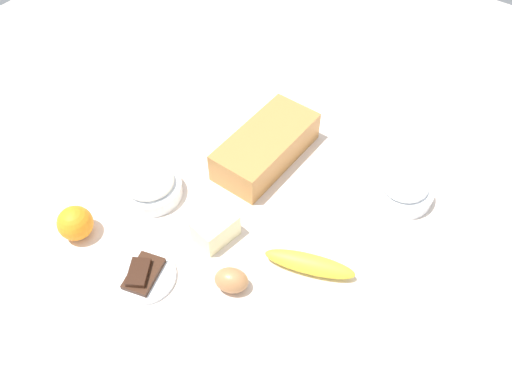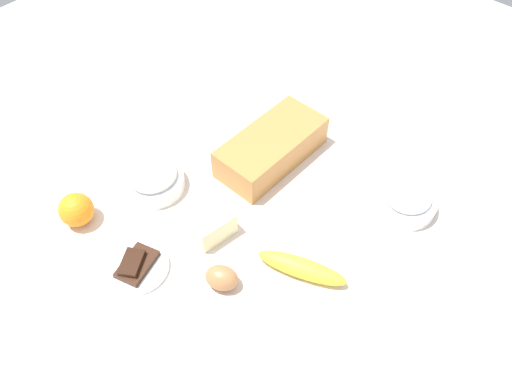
% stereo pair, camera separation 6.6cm
% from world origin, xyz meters
% --- Properties ---
extents(ground_plane, '(2.40, 2.40, 0.02)m').
position_xyz_m(ground_plane, '(0.00, 0.00, -0.01)').
color(ground_plane, beige).
extents(loaf_pan, '(0.28, 0.13, 0.08)m').
position_xyz_m(loaf_pan, '(-0.13, -0.07, 0.04)').
color(loaf_pan, '#B77A3D').
rests_on(loaf_pan, ground_plane).
extents(flour_bowl, '(0.14, 0.14, 0.07)m').
position_xyz_m(flour_bowl, '(0.12, -0.21, 0.03)').
color(flour_bowl, white).
rests_on(flour_bowl, ground_plane).
extents(sugar_bowl, '(0.14, 0.14, 0.06)m').
position_xyz_m(sugar_bowl, '(-0.22, 0.26, 0.03)').
color(sugar_bowl, white).
rests_on(sugar_bowl, ground_plane).
extents(banana, '(0.11, 0.19, 0.04)m').
position_xyz_m(banana, '(0.08, 0.19, 0.02)').
color(banana, yellow).
rests_on(banana, ground_plane).
extents(orange_fruit, '(0.08, 0.08, 0.08)m').
position_xyz_m(orange_fruit, '(0.30, -0.26, 0.04)').
color(orange_fruit, orange).
rests_on(orange_fruit, ground_plane).
extents(butter_block, '(0.10, 0.08, 0.06)m').
position_xyz_m(butter_block, '(0.13, -0.01, 0.03)').
color(butter_block, '#F4EDB2').
rests_on(butter_block, ground_plane).
extents(egg_near_butter, '(0.07, 0.08, 0.05)m').
position_xyz_m(egg_near_butter, '(0.20, 0.09, 0.03)').
color(egg_near_butter, '#AB7346').
rests_on(egg_near_butter, ground_plane).
extents(chocolate_plate, '(0.13, 0.13, 0.03)m').
position_xyz_m(chocolate_plate, '(0.29, -0.07, 0.01)').
color(chocolate_plate, white).
rests_on(chocolate_plate, ground_plane).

